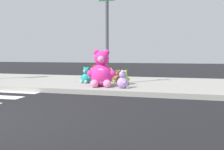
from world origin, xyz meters
name	(u,v)px	position (x,y,z in m)	size (l,w,h in m)	color
sidewalk	(88,83)	(0.00, 5.20, 0.07)	(28.00, 4.40, 0.15)	#9E9B93
sign_pole	(107,35)	(1.00, 4.40, 1.85)	(0.56, 0.11, 3.20)	#4C4C51
plush_pink_large	(102,72)	(0.97, 3.81, 0.63)	(0.91, 0.84, 1.20)	#F22D93
plush_lime	(124,78)	(1.58, 4.56, 0.35)	(0.39, 0.35, 0.51)	#8CD133
plush_yellow	(110,76)	(0.87, 5.24, 0.36)	(0.35, 0.41, 0.53)	yellow
plush_teal	(86,77)	(0.16, 4.54, 0.39)	(0.44, 0.42, 0.59)	teal
plush_brown	(118,78)	(1.27, 4.89, 0.34)	(0.35, 0.34, 0.48)	olive
plush_lavender	(123,81)	(1.74, 3.59, 0.37)	(0.40, 0.41, 0.55)	#B28CD8
plush_red	(94,75)	(0.29, 5.09, 0.41)	(0.46, 0.46, 0.64)	red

